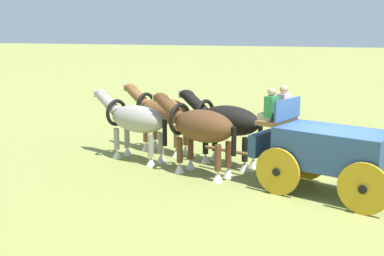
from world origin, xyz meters
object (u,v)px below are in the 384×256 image
object	(u,v)px
draft_horse_rear_off	(226,122)
draft_horse_rear_near	(200,128)
show_wagon	(327,149)
draft_horse_lead_off	(162,112)
draft_horse_lead_near	(134,120)

from	to	relation	value
draft_horse_rear_off	draft_horse_rear_near	bearing A→B (deg)	72.92
show_wagon	draft_horse_lead_off	size ratio (longest dim) A/B	1.92
draft_horse_lead_near	draft_horse_lead_off	world-z (taller)	draft_horse_lead_off
draft_horse_rear_near	draft_horse_rear_off	bearing A→B (deg)	-107.08
draft_horse_lead_near	draft_horse_lead_off	bearing A→B (deg)	-107.47
show_wagon	draft_horse_lead_off	distance (m)	6.17
show_wagon	draft_horse_rear_off	distance (m)	3.59
draft_horse_rear_near	draft_horse_rear_off	size ratio (longest dim) A/B	0.97
show_wagon	draft_horse_rear_near	bearing A→B (deg)	-6.81
draft_horse_rear_near	show_wagon	bearing A→B (deg)	173.19
show_wagon	draft_horse_lead_near	distance (m)	6.17
draft_horse_rear_near	draft_horse_rear_off	distance (m)	1.30
show_wagon	draft_horse_rear_near	world-z (taller)	show_wagon
show_wagon	draft_horse_lead_near	size ratio (longest dim) A/B	1.82
draft_horse_lead_off	draft_horse_rear_near	bearing A→B (deg)	136.26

